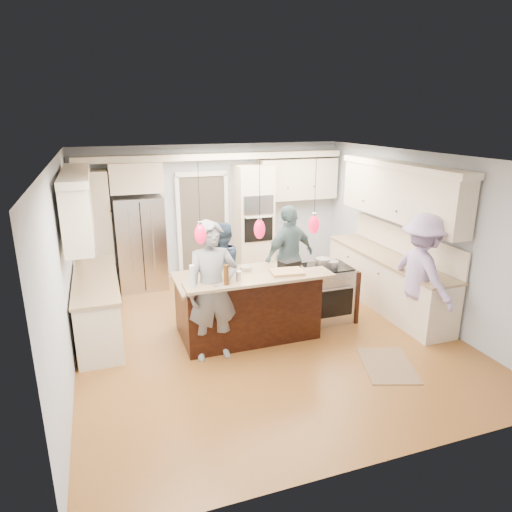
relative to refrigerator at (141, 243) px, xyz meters
The scene contains 23 objects.
ground_plane 3.19m from the refrigerator, 59.58° to the right, with size 6.00×6.00×0.00m, color #995C2A.
room_shell 3.20m from the refrigerator, 59.58° to the right, with size 5.54×6.04×2.72m.
refrigerator is the anchor object (origin of this frame).
oven_column 2.31m from the refrigerator, ahead, with size 0.72×0.69×2.30m.
back_upper_cabinets 1.12m from the refrigerator, ahead, with size 5.30×0.61×2.54m.
right_counter_run 4.63m from the refrigerator, 30.36° to the right, with size 0.64×3.10×2.51m.
left_cabinets 2.05m from the refrigerator, 115.94° to the right, with size 0.64×2.30×2.51m.
kitchen_island 2.91m from the refrigerator, 63.09° to the right, with size 2.10×1.46×1.12m.
island_range 3.71m from the refrigerator, 42.59° to the right, with size 0.82×0.71×0.92m.
pendant_lights 3.53m from the refrigerator, 67.57° to the right, with size 1.75×0.15×1.03m.
person_bar_end 3.16m from the refrigerator, 78.12° to the right, with size 0.71×0.47×1.95m, color slate.
person_far_left 2.11m from the refrigerator, 58.20° to the right, with size 0.78×0.61×1.60m, color #2D4158.
person_far_right 2.94m from the refrigerator, 37.49° to the right, with size 1.06×0.44×1.81m, color slate.
person_range_side 5.11m from the refrigerator, 42.01° to the right, with size 1.22×0.70×1.89m, color #A892C5.
floor_rug 5.06m from the refrigerator, 55.75° to the right, with size 0.65×0.95×0.01m, color #876749.
water_bottle 3.26m from the refrigerator, 83.63° to the right, with size 0.07×0.07×0.30m, color silver.
beer_bottle_a 3.24m from the refrigerator, 78.11° to the right, with size 0.05×0.05×0.21m, color #4E2B0E.
beer_bottle_b 3.39m from the refrigerator, 76.33° to the right, with size 0.07×0.07×0.27m, color #4E2B0E.
beer_bottle_c 3.25m from the refrigerator, 78.64° to the right, with size 0.05×0.05×0.21m, color #4E2B0E.
drink_can 3.34m from the refrigerator, 72.67° to the right, with size 0.07×0.07×0.13m, color #B7B7BC.
cutting_board 3.56m from the refrigerator, 60.90° to the right, with size 0.45×0.32×0.03m, color tan.
pot_large 3.61m from the refrigerator, 43.34° to the right, with size 0.23×0.23×0.13m, color #B7B7BC.
pot_small 3.75m from the refrigerator, 43.05° to the right, with size 0.21×0.21×0.11m, color #B7B7BC.
Camera 1 is at (-2.23, -6.05, 3.26)m, focal length 32.00 mm.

